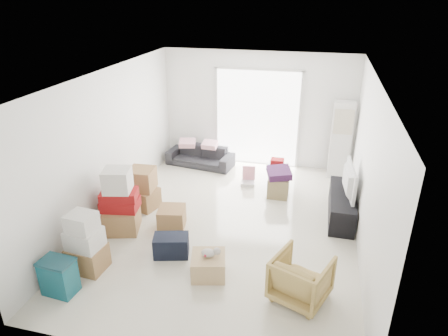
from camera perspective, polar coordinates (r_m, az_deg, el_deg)
name	(u,v)px	position (r m, az deg, el deg)	size (l,w,h in m)	color
room_shell	(228,157)	(6.75, 0.62, 1.56)	(4.98, 6.48, 3.18)	beige
sliding_door	(257,114)	(9.54, 4.76, 7.67)	(2.10, 0.04, 2.33)	white
ac_tower	(341,140)	(9.25, 16.35, 3.81)	(0.45, 0.30, 1.75)	silver
tv_console	(342,205)	(7.82, 16.46, -5.13)	(0.45, 1.49, 0.50)	black
television	(344,190)	(7.67, 16.73, -3.09)	(0.98, 0.56, 0.13)	black
sofa	(200,153)	(9.69, -3.43, 2.14)	(1.61, 0.47, 0.63)	#27272C
pillow_left	(187,138)	(9.62, -5.30, 4.32)	(0.39, 0.31, 0.12)	#DEA2A9
pillow_right	(210,139)	(9.48, -2.04, 4.12)	(0.37, 0.30, 0.13)	#DEA2A9
armchair	(301,276)	(5.74, 10.97, -14.92)	(0.71, 0.67, 0.73)	tan
storage_bins	(59,276)	(6.23, -22.54, -14.12)	(0.49, 0.36, 0.54)	#0E4B59
box_stack_a	(85,245)	(6.45, -19.18, -10.34)	(0.56, 0.48, 0.97)	olive
box_stack_b	(120,204)	(7.22, -14.62, -5.05)	(0.72, 0.72, 1.18)	olive
box_stack_c	(143,189)	(7.92, -11.55, -2.94)	(0.65, 0.59, 0.82)	olive
loose_box	(172,218)	(7.28, -7.47, -7.06)	(0.46, 0.46, 0.39)	olive
duffel_bag	(171,246)	(6.59, -7.55, -10.93)	(0.55, 0.33, 0.35)	black
ottoman	(278,187)	(8.34, 7.76, -2.67)	(0.42, 0.42, 0.42)	#988458
blanket	(279,175)	(8.22, 7.86, -0.93)	(0.46, 0.46, 0.14)	#441F4D
kids_table	(277,167)	(8.71, 7.57, 0.18)	(0.48, 0.48, 0.61)	#1A3AB1
toy_walker	(248,179)	(8.82, 3.46, -1.63)	(0.34, 0.30, 0.40)	silver
wood_crate	(208,265)	(6.15, -2.23, -13.72)	(0.50, 0.50, 0.33)	tan
plush_bunny	(210,252)	(6.01, -1.95, -11.96)	(0.29, 0.17, 0.15)	#B2ADA8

